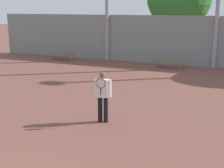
{
  "coord_description": "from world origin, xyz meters",
  "views": [
    {
      "loc": [
        4.35,
        -2.78,
        3.49
      ],
      "look_at": [
        0.21,
        6.76,
        0.93
      ],
      "focal_mm": 50.0,
      "sensor_mm": 36.0,
      "label": 1
    }
  ],
  "objects": [
    {
      "name": "tennis_player",
      "position": [
        0.43,
        5.55,
        0.89
      ],
      "size": [
        0.52,
        0.45,
        1.59
      ],
      "rotation": [
        0.0,
        0.0,
        0.21
      ],
      "color": "black",
      "rests_on": "ground_plane"
    },
    {
      "name": "bench_courtside_near",
      "position": [
        0.18,
        15.1,
        0.42
      ],
      "size": [
        1.83,
        0.4,
        0.46
      ],
      "color": "brown",
      "rests_on": "ground_plane"
    },
    {
      "name": "bench_courtside_far",
      "position": [
        -7.15,
        15.1,
        0.42
      ],
      "size": [
        1.95,
        0.4,
        0.46
      ],
      "color": "brown",
      "rests_on": "ground_plane"
    },
    {
      "name": "back_fence",
      "position": [
        0.0,
        16.4,
        1.51
      ],
      "size": [
        25.39,
        0.06,
        3.01
      ],
      "color": "gray",
      "rests_on": "ground_plane"
    }
  ]
}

